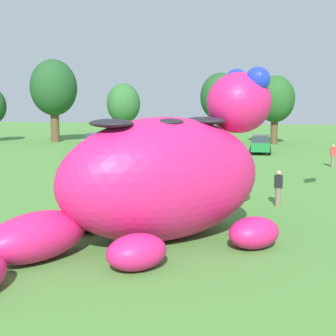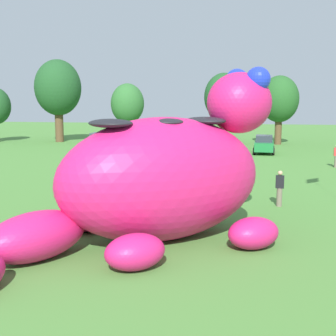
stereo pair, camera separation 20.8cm
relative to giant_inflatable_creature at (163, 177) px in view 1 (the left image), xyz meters
The scene contains 14 objects.
ground_plane 2.54m from the giant_inflatable_creature, 158.82° to the left, with size 160.00×160.00×0.00m, color #4C8438.
giant_inflatable_creature is the anchor object (origin of this frame).
car_silver 30.39m from the giant_inflatable_creature, 113.15° to the left, with size 2.09×4.18×1.72m.
car_blue 30.13m from the giant_inflatable_creature, 104.62° to the left, with size 2.06×4.16×1.72m.
car_yellow 29.47m from the giant_inflatable_creature, 97.19° to the left, with size 1.96×4.11×1.72m.
car_black 28.12m from the giant_inflatable_creature, 89.73° to the left, with size 2.23×4.24×1.72m.
car_green 27.99m from the giant_inflatable_creature, 81.18° to the left, with size 2.05×4.16×1.72m.
tree_left 40.74m from the giant_inflatable_creature, 118.88° to the left, with size 5.47×5.47×9.71m.
tree_mid_left 37.67m from the giant_inflatable_creature, 107.33° to the left, with size 3.88×3.88×6.89m.
tree_centre_left 37.20m from the giant_inflatable_creature, 90.14° to the left, with size 4.54×4.54×8.05m.
tree_centre 37.52m from the giant_inflatable_creature, 80.66° to the left, with size 4.33×4.33×7.68m.
spectator_near_inflatable 21.65m from the giant_inflatable_creature, 64.37° to the left, with size 0.38×0.26×1.71m.
spectator_mid_field 5.05m from the giant_inflatable_creature, 86.09° to the left, with size 0.38×0.26×1.71m.
spectator_by_cars 7.57m from the giant_inflatable_creature, 53.28° to the left, with size 0.38×0.26×1.71m.
Camera 1 is at (3.90, -16.00, 4.99)m, focal length 48.36 mm.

